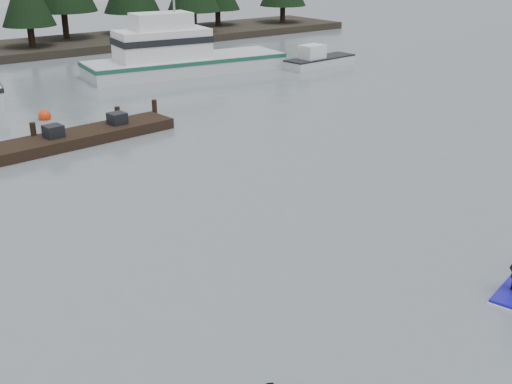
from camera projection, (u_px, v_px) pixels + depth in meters
ground at (414, 312)px, 14.73m from camera, size 160.00×160.00×0.00m
fishing_boat_medium at (181, 65)px, 41.18m from camera, size 13.21×5.36×7.87m
skiff at (320, 62)px, 43.47m from camera, size 5.50×2.04×0.63m
floating_dock at (19, 150)px, 25.42m from camera, size 13.83×3.09×0.46m
buoy_b at (45, 119)px, 30.67m from camera, size 0.60×0.60×0.60m
buoy_c at (238, 71)px, 41.98m from camera, size 0.56×0.56×0.56m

